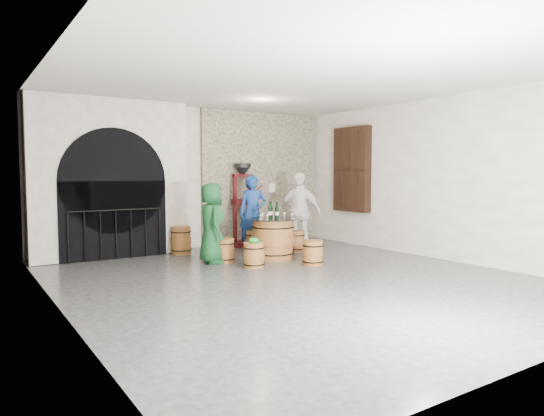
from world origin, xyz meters
TOP-DOWN VIEW (x-y plane):
  - ground at (0.00, 0.00)m, footprint 8.00×8.00m
  - wall_back at (0.00, 4.00)m, footprint 8.00×0.00m
  - wall_left at (-3.50, 0.00)m, footprint 0.00×8.00m
  - wall_right at (3.50, 0.00)m, footprint 0.00×8.00m
  - ceiling at (0.00, 0.00)m, footprint 8.00×8.00m
  - stone_facing_panel at (1.80, 3.94)m, footprint 3.20×0.12m
  - arched_opening at (-1.90, 3.74)m, footprint 3.10×0.60m
  - shuttered_window at (3.38, 2.40)m, footprint 0.23×1.10m
  - barrel_table at (0.74, 1.80)m, footprint 1.05×1.05m
  - barrel_stool_left at (-0.25, 1.98)m, footprint 0.40×0.40m
  - barrel_stool_far at (0.91, 2.79)m, footprint 0.40×0.40m
  - barrel_stool_right at (1.64, 2.26)m, footprint 0.40×0.40m
  - barrel_stool_near_right at (0.99, 0.82)m, footprint 0.40×0.40m
  - barrel_stool_near_left at (-0.07, 1.20)m, footprint 0.40×0.40m
  - green_cap at (-0.06, 1.20)m, footprint 0.23×0.18m
  - person_green at (-0.50, 2.03)m, footprint 0.63×0.83m
  - person_blue at (0.93, 2.88)m, footprint 0.72×0.62m
  - person_white at (1.77, 2.32)m, footprint 0.90×1.07m
  - wine_bottle_left at (0.70, 1.85)m, footprint 0.08×0.08m
  - wine_bottle_center at (0.78, 1.72)m, footprint 0.08×0.08m
  - wine_bottle_right at (0.79, 1.93)m, footprint 0.08×0.08m
  - tasting_glass_a at (0.53, 1.66)m, footprint 0.05×0.05m
  - tasting_glass_b at (1.09, 1.91)m, footprint 0.05×0.05m
  - tasting_glass_c at (0.62, 1.98)m, footprint 0.05×0.05m
  - tasting_glass_d at (0.94, 2.10)m, footprint 0.05×0.05m
  - tasting_glass_e at (1.05, 1.58)m, footprint 0.05×0.05m
  - tasting_glass_f at (0.46, 1.79)m, footprint 0.05×0.05m
  - side_barrel at (-0.58, 3.32)m, footprint 0.44×0.44m
  - corking_press at (1.10, 3.62)m, footprint 0.80×0.45m
  - control_box at (2.05, 3.86)m, footprint 0.18×0.10m

SIDE VIEW (x-z plane):
  - ground at x=0.00m, z-range 0.00..0.00m
  - barrel_stool_left at x=-0.25m, z-range 0.00..0.45m
  - barrel_stool_far at x=0.91m, z-range 0.00..0.45m
  - barrel_stool_right at x=1.64m, z-range 0.00..0.45m
  - barrel_stool_near_right at x=0.99m, z-range 0.00..0.45m
  - barrel_stool_near_left at x=-0.07m, z-range 0.00..0.45m
  - side_barrel at x=-0.58m, z-range 0.00..0.59m
  - barrel_table at x=0.74m, z-range 0.00..0.80m
  - green_cap at x=-0.06m, z-range 0.44..0.54m
  - person_green at x=-0.50m, z-range 0.00..1.52m
  - person_blue at x=0.93m, z-range 0.00..1.67m
  - tasting_glass_a at x=0.53m, z-range 0.81..0.90m
  - tasting_glass_b at x=1.09m, z-range 0.81..0.90m
  - tasting_glass_c at x=0.62m, z-range 0.81..0.90m
  - tasting_glass_d at x=0.94m, z-range 0.81..0.90m
  - tasting_glass_e at x=1.05m, z-range 0.81..0.90m
  - tasting_glass_f at x=0.46m, z-range 0.81..0.90m
  - person_white at x=1.77m, z-range 0.00..1.72m
  - wine_bottle_left at x=0.70m, z-range 0.78..1.10m
  - wine_bottle_center at x=0.78m, z-range 0.78..1.10m
  - wine_bottle_right at x=0.79m, z-range 0.78..1.10m
  - corking_press at x=1.10m, z-range 0.16..2.09m
  - control_box at x=2.05m, z-range 1.24..1.46m
  - arched_opening at x=-1.90m, z-range -0.01..3.18m
  - wall_back at x=0.00m, z-range -2.40..5.60m
  - wall_left at x=-3.50m, z-range -2.40..5.60m
  - wall_right at x=3.50m, z-range -2.40..5.60m
  - stone_facing_panel at x=1.80m, z-range 0.01..3.19m
  - shuttered_window at x=3.38m, z-range 0.80..2.80m
  - ceiling at x=0.00m, z-range 3.20..3.20m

